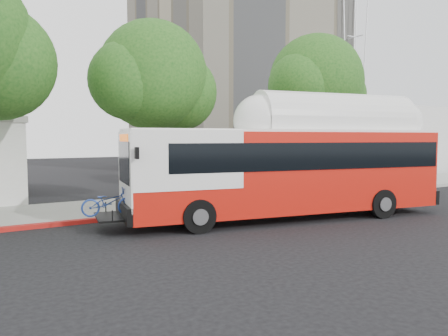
{
  "coord_description": "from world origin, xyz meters",
  "views": [
    {
      "loc": [
        -8.97,
        -12.87,
        3.27
      ],
      "look_at": [
        0.99,
        3.0,
        1.96
      ],
      "focal_mm": 35.0,
      "sensor_mm": 36.0,
      "label": 1
    }
  ],
  "objects": [
    {
      "name": "ground",
      "position": [
        0.0,
        0.0,
        0.0
      ],
      "size": [
        120.0,
        120.0,
        0.0
      ],
      "primitive_type": "plane",
      "color": "black",
      "rests_on": "ground"
    },
    {
      "name": "sidewalk",
      "position": [
        0.0,
        6.5,
        0.07
      ],
      "size": [
        60.0,
        5.0,
        0.15
      ],
      "primitive_type": "cube",
      "color": "gray",
      "rests_on": "ground"
    },
    {
      "name": "curb_strip",
      "position": [
        0.0,
        3.9,
        0.07
      ],
      "size": [
        60.0,
        0.3,
        0.15
      ],
      "primitive_type": "cube",
      "color": "gray",
      "rests_on": "ground"
    },
    {
      "name": "red_curb_segment",
      "position": [
        -3.0,
        3.9,
        0.08
      ],
      "size": [
        10.0,
        0.32,
        0.16
      ],
      "primitive_type": "cube",
      "color": "#A01511",
      "rests_on": "ground"
    },
    {
      "name": "street_tree_mid",
      "position": [
        -0.59,
        6.06,
        5.91
      ],
      "size": [
        5.75,
        5.0,
        8.62
      ],
      "color": "#2D2116",
      "rests_on": "ground"
    },
    {
      "name": "street_tree_right",
      "position": [
        9.44,
        5.86,
        6.26
      ],
      "size": [
        6.21,
        5.4,
        9.18
      ],
      "color": "#2D2116",
      "rests_on": "ground"
    },
    {
      "name": "apartment_tower",
      "position": [
        18.0,
        28.0,
        17.62
      ],
      "size": [
        18.0,
        18.0,
        37.0
      ],
      "color": "gray",
      "rests_on": "ground"
    },
    {
      "name": "horizon_block",
      "position": [
        30.0,
        16.0,
        3.0
      ],
      "size": [
        20.0,
        12.0,
        6.0
      ],
      "primitive_type": "cube",
      "color": "silver",
      "rests_on": "ground"
    },
    {
      "name": "transit_bus",
      "position": [
        2.56,
        0.52,
        1.91
      ],
      "size": [
        14.06,
        5.16,
        4.1
      ],
      "rotation": [
        0.0,
        0.0,
        -0.19
      ],
      "color": "red",
      "rests_on": "ground"
    }
  ]
}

